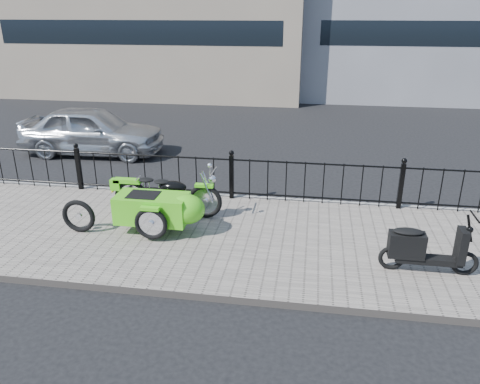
% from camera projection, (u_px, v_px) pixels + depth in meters
% --- Properties ---
extents(ground, '(120.00, 120.00, 0.00)m').
position_uv_depth(ground, '(220.00, 229.00, 9.04)').
color(ground, black).
rests_on(ground, ground).
extents(sidewalk, '(30.00, 3.80, 0.12)m').
position_uv_depth(sidewalk, '(215.00, 237.00, 8.56)').
color(sidewalk, '#6E655D').
rests_on(sidewalk, ground).
extents(curb, '(30.00, 0.10, 0.12)m').
position_uv_depth(curb, '(233.00, 198.00, 10.34)').
color(curb, gray).
rests_on(curb, ground).
extents(iron_fence, '(14.11, 0.11, 1.08)m').
position_uv_depth(iron_fence, '(232.00, 178.00, 10.02)').
color(iron_fence, black).
rests_on(iron_fence, sidewalk).
extents(motorcycle_sidecar, '(2.28, 1.48, 0.98)m').
position_uv_depth(motorcycle_sidecar, '(164.00, 205.00, 8.59)').
color(motorcycle_sidecar, black).
rests_on(motorcycle_sidecar, sidewalk).
extents(scooter, '(1.50, 0.44, 1.01)m').
position_uv_depth(scooter, '(422.00, 249.00, 7.21)').
color(scooter, black).
rests_on(scooter, sidewalk).
extents(spare_tire, '(0.63, 0.09, 0.63)m').
position_uv_depth(spare_tire, '(79.00, 216.00, 8.53)').
color(spare_tire, black).
rests_on(spare_tire, sidewalk).
extents(sedan_car, '(4.10, 1.75, 1.38)m').
position_uv_depth(sedan_car, '(92.00, 131.00, 13.44)').
color(sedan_car, silver).
rests_on(sedan_car, ground).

